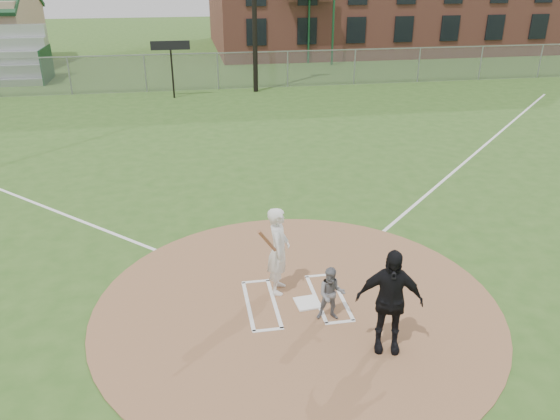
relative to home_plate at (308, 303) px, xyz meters
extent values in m
plane|color=#31571D|center=(-0.23, 0.00, -0.04)|extent=(140.00, 140.00, 0.00)
cylinder|color=#986A48|center=(-0.23, 0.00, -0.03)|extent=(8.40, 8.40, 0.02)
cube|color=white|center=(0.00, 0.00, 0.00)|extent=(0.54, 0.54, 0.03)
cube|color=white|center=(8.77, 9.00, -0.03)|extent=(17.04, 17.04, 0.01)
imported|color=slate|center=(0.33, -0.59, 0.55)|extent=(0.62, 0.53, 1.14)
imported|color=black|center=(1.10, -1.64, 1.00)|extent=(1.28, 0.81, 2.03)
cube|color=white|center=(-1.23, 0.15, -0.01)|extent=(0.08, 1.80, 0.01)
cube|color=white|center=(-0.68, 0.15, -0.01)|extent=(0.08, 1.80, 0.01)
cube|color=white|center=(-0.95, 1.05, -0.01)|extent=(0.62, 0.08, 0.01)
cube|color=white|center=(-0.95, -0.75, -0.01)|extent=(0.62, 0.08, 0.01)
cube|color=white|center=(0.77, 0.15, -0.01)|extent=(0.08, 1.80, 0.01)
cube|color=white|center=(0.22, 0.15, -0.01)|extent=(0.08, 1.80, 0.01)
cube|color=white|center=(0.49, 1.05, -0.01)|extent=(0.62, 0.08, 0.01)
cube|color=white|center=(0.49, -0.75, -0.01)|extent=(0.62, 0.08, 0.01)
imported|color=white|center=(-0.51, 0.63, 0.96)|extent=(0.64, 0.81, 1.95)
cylinder|color=brown|center=(-0.81, 0.23, 1.41)|extent=(0.47, 0.48, 0.70)
cube|color=slate|center=(-0.23, 22.00, 0.96)|extent=(56.00, 0.03, 2.00)
cube|color=gray|center=(-0.23, 22.00, 1.96)|extent=(56.00, 0.06, 0.06)
cube|color=gray|center=(-0.23, 22.00, 0.96)|extent=(56.08, 0.08, 2.00)
cube|color=#194728|center=(-10.23, 26.20, 0.96)|extent=(0.08, 3.20, 2.00)
cube|color=#194728|center=(6.77, 29.84, 2.21)|extent=(0.12, 0.12, 4.50)
cube|color=#194728|center=(8.27, 28.89, 2.21)|extent=(0.12, 0.12, 4.50)
cylinder|color=black|center=(-2.73, 20.20, 1.26)|extent=(0.10, 0.10, 2.60)
cube|color=black|center=(-2.73, 20.20, 2.66)|extent=(2.00, 0.10, 0.45)
camera|label=1|loc=(-2.25, -9.34, 6.46)|focal=35.00mm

